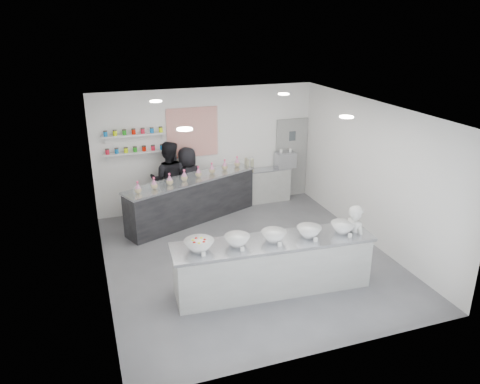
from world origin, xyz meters
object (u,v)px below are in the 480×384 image
object	(u,v)px
prep_counter	(273,265)
staff_right	(188,181)
woman_prep	(354,242)
espresso_machine	(285,160)
espresso_ledge	(267,185)
staff_left	(169,180)
back_bar	(192,200)

from	to	relation	value
prep_counter	staff_right	size ratio (longest dim) A/B	2.09
woman_prep	espresso_machine	bearing A→B (deg)	-13.40
prep_counter	espresso_ledge	distance (m)	4.27
prep_counter	staff_left	bearing A→B (deg)	109.64
back_bar	staff_left	bearing A→B (deg)	114.08
espresso_machine	staff_left	size ratio (longest dim) A/B	0.27
espresso_ledge	woman_prep	size ratio (longest dim) A/B	0.82
espresso_ledge	prep_counter	bearing A→B (deg)	-110.89
back_bar	espresso_machine	size ratio (longest dim) A/B	6.60
prep_counter	woman_prep	distance (m)	1.57
staff_left	back_bar	bearing A→B (deg)	154.05
back_bar	espresso_machine	world-z (taller)	espresso_machine
back_bar	staff_right	distance (m)	0.53
back_bar	prep_counter	bearing A→B (deg)	-102.06
woman_prep	staff_right	world-z (taller)	staff_right
woman_prep	staff_left	size ratio (longest dim) A/B	0.78
back_bar	staff_left	world-z (taller)	staff_left
woman_prep	espresso_ledge	bearing A→B (deg)	-6.50
back_bar	staff_right	world-z (taller)	staff_right
staff_left	prep_counter	bearing A→B (deg)	123.17
staff_left	staff_right	size ratio (longest dim) A/B	1.11
woman_prep	prep_counter	bearing A→B (deg)	79.25
prep_counter	espresso_ledge	size ratio (longest dim) A/B	2.97
prep_counter	woman_prep	world-z (taller)	woman_prep
prep_counter	back_bar	bearing A→B (deg)	104.38
espresso_machine	staff_right	xyz separation A→B (m)	(-2.63, -0.18, -0.23)
staff_left	staff_right	xyz separation A→B (m)	(0.45, 0.00, -0.09)
espresso_machine	woman_prep	size ratio (longest dim) A/B	0.35
espresso_ledge	staff_right	distance (m)	2.19
espresso_machine	staff_right	distance (m)	2.65
espresso_ledge	staff_right	size ratio (longest dim) A/B	0.70
espresso_ledge	espresso_machine	distance (m)	0.81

